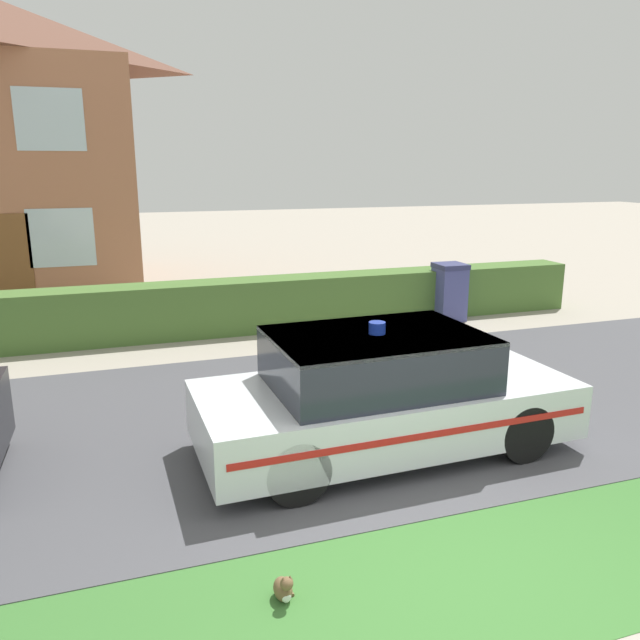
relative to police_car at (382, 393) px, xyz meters
The scene contains 7 objects.
ground_plane 2.23m from the police_car, 97.61° to the right, with size 80.00×80.00×0.00m, color #A89E8E.
road_strip 1.43m from the police_car, 102.83° to the left, with size 28.00×5.40×0.01m, color #4C4C51.
lawn_verge 2.43m from the police_car, 96.93° to the right, with size 28.00×1.71×0.01m, color #3D7533.
garden_hedge 5.59m from the police_car, 89.61° to the left, with size 13.41×0.75×1.00m, color #4C7233.
police_car is the anchor object (origin of this frame).
cat 2.75m from the police_car, 129.56° to the right, with size 0.16×0.29×0.25m.
wheelie_bin 6.40m from the police_car, 53.33° to the left, with size 0.60×0.62×1.17m.
Camera 1 is at (-2.45, -3.80, 3.13)m, focal length 35.00 mm.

